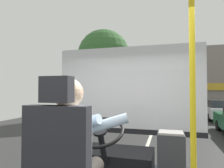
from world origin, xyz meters
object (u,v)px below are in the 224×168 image
(handrail_pole, at_px, (193,111))
(parked_car_white, at_px, (219,109))
(steering_console, at_px, (111,163))
(bus_driver, at_px, (71,146))

(handrail_pole, distance_m, parked_car_white, 12.89)
(steering_console, distance_m, parked_car_white, 12.18)
(bus_driver, xyz_separation_m, handrail_pole, (0.91, 0.18, 0.28))
(steering_console, relative_size, handrail_pole, 0.53)
(bus_driver, relative_size, steering_console, 0.78)
(bus_driver, xyz_separation_m, parked_car_white, (3.96, 12.66, -0.79))
(handrail_pole, bearing_deg, steering_console, 133.60)
(bus_driver, height_order, parked_car_white, bus_driver)
(steering_console, bearing_deg, handrail_pole, -46.40)
(handrail_pole, height_order, parked_car_white, handrail_pole)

